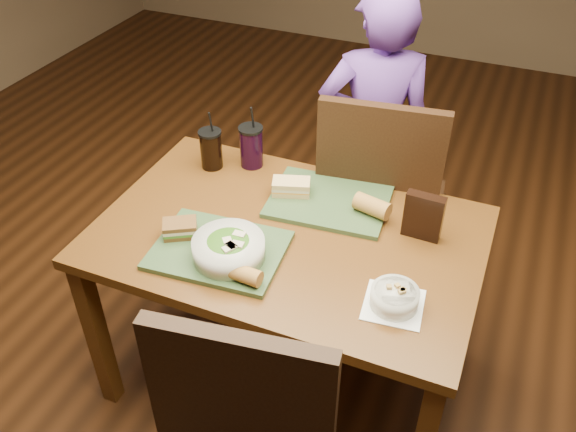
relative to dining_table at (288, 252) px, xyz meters
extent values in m
plane|color=#381C0B|center=(0.00, 0.00, -0.66)|extent=(6.00, 6.00, 0.00)
cube|color=#553011|center=(-0.60, -0.38, -0.30)|extent=(0.06, 0.06, 0.71)
cube|color=#553011|center=(-0.60, 0.38, -0.30)|extent=(0.06, 0.06, 0.71)
cube|color=#553011|center=(0.60, 0.38, -0.30)|extent=(0.06, 0.06, 0.71)
cube|color=#553011|center=(0.00, 0.00, 0.07)|extent=(1.30, 0.85, 0.04)
cube|color=black|center=(0.18, -0.72, 0.13)|extent=(0.46, 0.11, 0.55)
cube|color=black|center=(0.20, 0.61, -0.16)|extent=(0.52, 0.52, 0.04)
cube|color=black|center=(0.20, 0.39, 0.14)|extent=(0.47, 0.10, 0.56)
cube|color=black|center=(0.00, 0.40, -0.42)|extent=(0.04, 0.04, 0.48)
cube|color=black|center=(0.40, 0.40, -0.42)|extent=(0.04, 0.04, 0.48)
cube|color=black|center=(0.00, 0.81, -0.42)|extent=(0.04, 0.04, 0.48)
cube|color=black|center=(0.40, 0.81, -0.42)|extent=(0.04, 0.04, 0.48)
imported|color=#613594|center=(0.07, 0.82, 0.03)|extent=(0.59, 0.49, 1.37)
cube|color=#334A29|center=(-0.17, -0.18, 0.10)|extent=(0.44, 0.35, 0.02)
cube|color=#334A29|center=(0.07, 0.21, 0.10)|extent=(0.45, 0.35, 0.02)
cylinder|color=silver|center=(-0.12, -0.21, 0.14)|extent=(0.23, 0.23, 0.07)
ellipsoid|color=#427219|center=(-0.12, -0.21, 0.16)|extent=(0.19, 0.19, 0.06)
cube|color=beige|center=(-0.09, -0.23, 0.18)|extent=(0.05, 0.04, 0.01)
cube|color=beige|center=(-0.11, -0.22, 0.18)|extent=(0.05, 0.05, 0.01)
cube|color=beige|center=(-0.10, -0.17, 0.18)|extent=(0.04, 0.03, 0.01)
cube|color=beige|center=(-0.10, -0.24, 0.18)|extent=(0.04, 0.05, 0.01)
cube|color=beige|center=(-0.08, -0.22, 0.18)|extent=(0.04, 0.03, 0.01)
cube|color=white|center=(0.42, -0.20, 0.09)|extent=(0.19, 0.19, 0.00)
cylinder|color=silver|center=(0.42, -0.20, 0.12)|extent=(0.14, 0.14, 0.06)
cylinder|color=black|center=(0.42, -0.20, 0.14)|extent=(0.12, 0.12, 0.01)
cube|color=#B28947|center=(0.42, -0.18, 0.16)|extent=(0.02, 0.02, 0.01)
cube|color=#B28947|center=(0.44, -0.19, 0.16)|extent=(0.02, 0.02, 0.01)
cube|color=#B28947|center=(0.44, -0.20, 0.16)|extent=(0.02, 0.02, 0.01)
cube|color=#B28947|center=(0.44, -0.19, 0.16)|extent=(0.02, 0.02, 0.01)
cube|color=#B28947|center=(0.44, -0.19, 0.16)|extent=(0.02, 0.02, 0.01)
cube|color=#B28947|center=(0.40, -0.19, 0.16)|extent=(0.02, 0.02, 0.01)
cube|color=#593819|center=(-0.32, -0.17, 0.12)|extent=(0.13, 0.12, 0.02)
cube|color=#3F721E|center=(-0.32, -0.17, 0.13)|extent=(0.13, 0.12, 0.01)
cube|color=beige|center=(-0.32, -0.17, 0.14)|extent=(0.13, 0.12, 0.01)
cube|color=#593819|center=(-0.32, -0.17, 0.15)|extent=(0.13, 0.12, 0.02)
cube|color=tan|center=(-0.07, 0.19, 0.12)|extent=(0.15, 0.11, 0.02)
cube|color=orange|center=(-0.07, 0.19, 0.13)|extent=(0.15, 0.11, 0.01)
cube|color=beige|center=(-0.07, 0.19, 0.14)|extent=(0.15, 0.11, 0.01)
cube|color=tan|center=(-0.07, 0.19, 0.15)|extent=(0.15, 0.11, 0.02)
cylinder|color=#AD7533|center=(-0.02, -0.29, 0.13)|extent=(0.11, 0.06, 0.05)
cylinder|color=#AD7533|center=(0.24, 0.19, 0.14)|extent=(0.14, 0.09, 0.06)
cylinder|color=black|center=(-0.43, 0.26, 0.16)|extent=(0.08, 0.08, 0.15)
cylinder|color=black|center=(-0.43, 0.26, 0.24)|extent=(0.09, 0.09, 0.01)
cylinder|color=black|center=(-0.42, 0.26, 0.29)|extent=(0.01, 0.02, 0.10)
cylinder|color=black|center=(-0.29, 0.34, 0.17)|extent=(0.09, 0.09, 0.16)
cylinder|color=black|center=(-0.29, 0.34, 0.25)|extent=(0.10, 0.10, 0.01)
cylinder|color=black|center=(-0.28, 0.34, 0.30)|extent=(0.01, 0.03, 0.10)
cube|color=black|center=(0.42, 0.15, 0.17)|extent=(0.13, 0.04, 0.17)
camera|label=1|loc=(0.62, -1.48, 1.41)|focal=38.00mm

